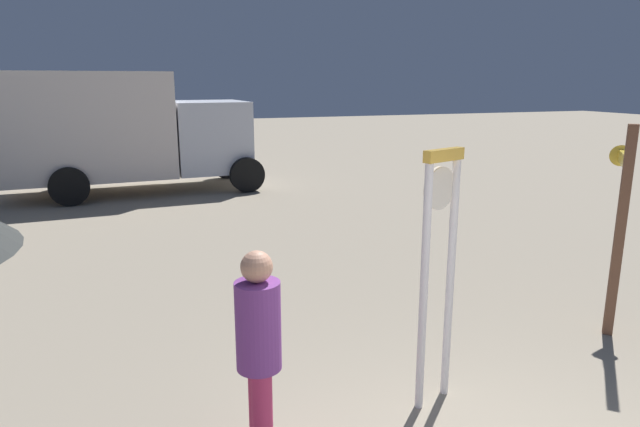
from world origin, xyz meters
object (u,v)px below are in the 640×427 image
(standing_clock, at_px, (438,255))
(box_truck_near, at_px, (119,129))
(arrow_sign, at_px, (620,197))
(person_near_clock, at_px, (259,351))

(standing_clock, bearing_deg, box_truck_near, 102.17)
(standing_clock, bearing_deg, arrow_sign, 14.50)
(arrow_sign, bearing_deg, person_near_clock, -166.36)
(person_near_clock, xyz_separation_m, box_truck_near, (-0.73, 11.54, 0.68))
(person_near_clock, height_order, box_truck_near, box_truck_near)
(standing_clock, distance_m, box_truck_near, 11.43)
(arrow_sign, height_order, person_near_clock, arrow_sign)
(arrow_sign, relative_size, box_truck_near, 0.38)
(standing_clock, relative_size, arrow_sign, 0.96)
(standing_clock, distance_m, person_near_clock, 1.77)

